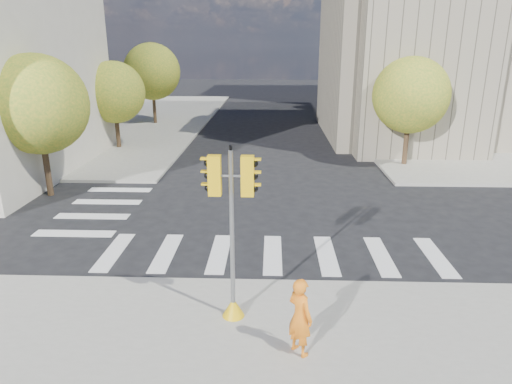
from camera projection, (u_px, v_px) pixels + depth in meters
ground at (275, 231)px, 17.21m from camera, size 160.00×160.00×0.00m
sidewalk_far_right at (495, 122)px, 41.24m from camera, size 28.00×40.00×0.15m
sidewalk_far_left at (60, 120)px, 42.58m from camera, size 28.00×40.00×0.15m
civic_building at (493, 37)px, 32.64m from camera, size 26.00×16.00×19.39m
tree_lw_near at (38, 105)px, 20.07m from camera, size 4.40×4.40×6.41m
tree_lw_mid at (114, 92)px, 29.72m from camera, size 4.00×4.00×5.77m
tree_lw_far at (152, 72)px, 38.99m from camera, size 4.80×4.80×6.95m
tree_re_near at (411, 95)px, 25.22m from camera, size 4.20×4.20×6.16m
tree_re_mid at (368, 76)px, 36.54m from camera, size 4.60×4.60×6.66m
tree_re_far at (345, 73)px, 48.11m from camera, size 4.00×4.00×5.88m
lamp_near at (401, 80)px, 28.85m from camera, size 0.35×0.18×8.11m
lamp_far at (361, 69)px, 42.16m from camera, size 0.35×0.18×8.11m
traffic_signal at (232, 249)px, 11.01m from camera, size 1.06×0.56×4.40m
photographer at (300, 317)px, 9.92m from camera, size 0.77×0.79×1.83m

